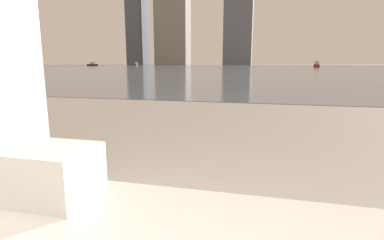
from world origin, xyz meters
The scene contains 6 objects.
towel_stack centered at (-0.19, 0.85, 0.59)m, with size 0.28×0.21×0.16m.
harbor_water centered at (0.00, 62.00, 0.01)m, with size 180.00×110.00×0.01m.
harbor_boat_0 centered at (9.52, 61.83, 0.41)m, with size 1.49×3.17×1.14m.
harbor_boat_2 centered at (-44.37, 71.57, 0.37)m, with size 2.14×2.81×1.01m.
harbor_boat_3 centered at (-34.30, 76.96, 0.36)m, with size 1.20×2.73×0.99m.
skyline_tower_0 centered at (-51.66, 118.00, 17.36)m, with size 6.10×10.49×34.72m.
Camera 1 is at (0.45, 0.11, 0.92)m, focal length 28.00 mm.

